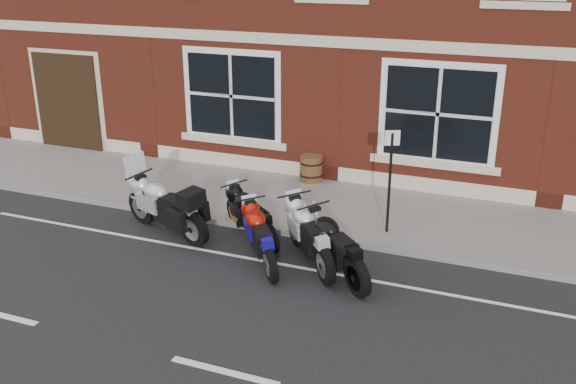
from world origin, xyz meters
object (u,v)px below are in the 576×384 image
moto_sport_red (262,234)px  parking_sign (390,174)px  moto_sport_silver (311,232)px  barrel_planter (311,168)px  moto_naked_black (335,244)px  moto_sport_black (252,214)px  moto_touring_silver (165,203)px

moto_sport_red → parking_sign: size_ratio=0.86×
moto_sport_red → moto_sport_silver: 0.88m
moto_sport_silver → parking_sign: (1.04, 1.55, 0.73)m
barrel_planter → moto_sport_red: bearing=-82.9°
moto_sport_silver → moto_naked_black: 0.61m
moto_sport_black → moto_sport_silver: size_ratio=0.89×
moto_sport_black → moto_naked_black: (1.95, -0.81, 0.05)m
moto_touring_silver → moto_sport_red: 2.35m
moto_sport_black → moto_naked_black: bearing=-73.5°
moto_sport_black → moto_touring_silver: bearing=141.0°
moto_sport_red → moto_naked_black: size_ratio=1.04×
moto_sport_black → moto_sport_silver: 1.51m
moto_sport_red → barrel_planter: bearing=61.0°
moto_touring_silver → barrel_planter: moto_touring_silver is taller
moto_touring_silver → parking_sign: bearing=-51.4°
moto_touring_silver → moto_sport_silver: moto_touring_silver is taller
moto_sport_black → barrel_planter: moto_sport_black is taller
moto_sport_red → parking_sign: 2.74m
parking_sign → moto_sport_silver: bearing=-148.5°
moto_sport_black → parking_sign: (2.45, 1.02, 0.79)m
moto_touring_silver → moto_sport_red: size_ratio=1.27×
parking_sign → moto_sport_red: bearing=-159.8°
moto_touring_silver → moto_sport_black: moto_touring_silver is taller
moto_sport_red → moto_naked_black: moto_naked_black is taller
moto_touring_silver → moto_naked_black: size_ratio=1.31×
moto_touring_silver → barrel_planter: (1.79, 3.64, -0.19)m
barrel_planter → parking_sign: size_ratio=0.30×
moto_touring_silver → barrel_planter: bearing=-5.9°
moto_naked_black → barrel_planter: moto_naked_black is taller
moto_naked_black → parking_sign: 2.03m
moto_touring_silver → parking_sign: (4.17, 1.39, 0.69)m
moto_sport_red → moto_naked_black: bearing=-35.1°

